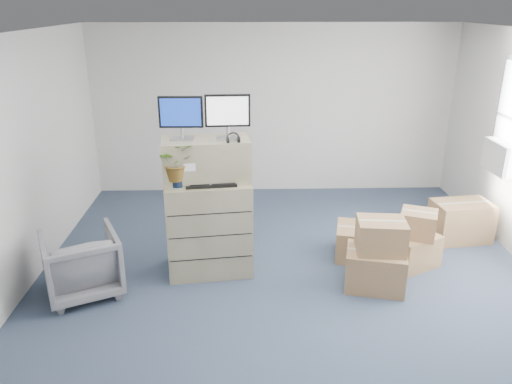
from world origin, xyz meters
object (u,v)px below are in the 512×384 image
(monitor_left, at_px, (181,115))
(keyboard, at_px, (211,184))
(potted_plant, at_px, (177,167))
(filing_cabinet_lower, at_px, (209,227))
(monitor_right, at_px, (228,114))
(office_chair, at_px, (81,261))
(water_bottle, at_px, (213,169))

(monitor_left, xyz_separation_m, keyboard, (0.32, -0.16, -0.75))
(keyboard, bearing_deg, potted_plant, -177.59)
(filing_cabinet_lower, relative_size, keyboard, 2.01)
(keyboard, bearing_deg, filing_cabinet_lower, 108.27)
(monitor_left, relative_size, monitor_right, 0.97)
(keyboard, bearing_deg, office_chair, -172.28)
(monitor_right, relative_size, keyboard, 0.89)
(monitor_right, distance_m, potted_plant, 0.82)
(monitor_right, bearing_deg, potted_plant, -160.53)
(filing_cabinet_lower, bearing_deg, keyboard, -72.41)
(water_bottle, relative_size, potted_plant, 0.58)
(monitor_left, xyz_separation_m, potted_plant, (-0.05, -0.21, -0.53))
(monitor_right, bearing_deg, water_bottle, -170.49)
(filing_cabinet_lower, height_order, monitor_right, monitor_right)
(filing_cabinet_lower, xyz_separation_m, office_chair, (-1.40, -0.48, -0.17))
(filing_cabinet_lower, height_order, water_bottle, water_bottle)
(filing_cabinet_lower, relative_size, office_chair, 1.43)
(potted_plant, bearing_deg, filing_cabinet_lower, 27.70)
(office_chair, bearing_deg, water_bottle, 174.17)
(monitor_left, relative_size, water_bottle, 1.63)
(monitor_right, distance_m, office_chair, 2.31)
(keyboard, relative_size, potted_plant, 1.10)
(keyboard, distance_m, potted_plant, 0.44)
(filing_cabinet_lower, distance_m, monitor_right, 1.38)
(monitor_left, distance_m, office_chair, 1.96)
(monitor_left, bearing_deg, potted_plant, -102.57)
(monitor_right, xyz_separation_m, office_chair, (-1.65, -0.54, -1.53))
(monitor_left, height_order, office_chair, monitor_left)
(potted_plant, bearing_deg, water_bottle, 26.55)
(monitor_right, height_order, office_chair, monitor_right)
(keyboard, distance_m, water_bottle, 0.19)
(monitor_left, relative_size, keyboard, 0.86)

